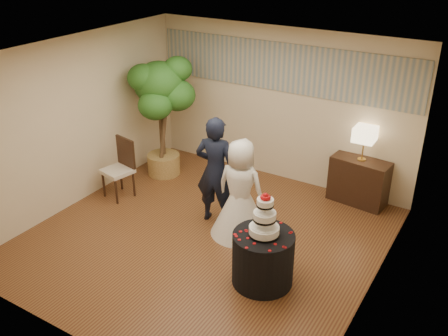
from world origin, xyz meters
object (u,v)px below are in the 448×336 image
Objects in this scene: wedding_cake at (265,214)px; console at (359,181)px; cake_table at (263,258)px; ficus_tree at (161,117)px; table_lamp at (364,144)px; bride at (241,188)px; groom at (216,171)px; side_chair at (117,169)px.

console is at bearing 81.71° from wedding_cake.
cake_table is 0.85× the size of console.
console is 0.42× the size of ficus_tree.
console is 0.69m from table_lamp.
ficus_tree reaches higher than bride.
wedding_cake is (0.00, 0.00, 0.68)m from cake_table.
groom is at bearing 143.66° from wedding_cake.
ficus_tree reaches higher than table_lamp.
wedding_cake is 3.65m from ficus_tree.
bride is at bearing 134.01° from cake_table.
side_chair is at bearing -144.85° from console.
ficus_tree is at bearing 148.54° from wedding_cake.
groom is 2.50m from table_lamp.
side_chair is at bearing 166.52° from wedding_cake.
bride is 1.24m from wedding_cake.
bride is 1.61× the size of console.
table_lamp is at bearing 40.51° from side_chair.
cake_table is 1.33× the size of wedding_cake.
groom is at bearing 18.92° from side_chair.
table_lamp is 3.62m from ficus_tree.
wedding_cake is at bearing -31.46° from ficus_tree.
ficus_tree is (-3.52, -0.85, 0.06)m from table_lamp.
bride is at bearing -123.50° from table_lamp.
cake_table is (1.37, -1.00, -0.51)m from groom.
wedding_cake is 1.05× the size of table_lamp.
groom is 0.77× the size of ficus_tree.
bride reaches higher than console.
side_chair is (-2.39, -0.10, -0.25)m from bride.
cake_table is 1.40× the size of table_lamp.
wedding_cake reaches higher than side_chair.
groom reaches higher than wedding_cake.
bride reaches higher than cake_table.
wedding_cake is (0.84, -0.87, 0.27)m from bride.
groom is at bearing 143.66° from cake_table.
ficus_tree is at bearing 148.54° from cake_table.
ficus_tree is (-3.11, 1.91, 0.10)m from wedding_cake.
bride is 2.28m from table_lamp.
bride is at bearing 152.68° from groom.
console is at bearing 0.00° from table_lamp.
ficus_tree is at bearing -28.12° from bride.
groom reaches higher than bride.
table_lamp reaches higher than console.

